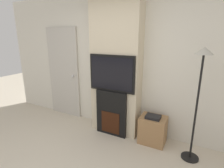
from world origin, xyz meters
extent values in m
cube|color=silver|center=(0.00, 2.03, 1.35)|extent=(6.00, 0.06, 2.70)
cube|color=beige|center=(0.00, 1.84, 1.35)|extent=(0.95, 0.32, 2.70)
cube|color=black|center=(0.00, 1.68, 0.44)|extent=(0.62, 0.14, 0.88)
cube|color=#33160A|center=(0.00, 1.60, 0.27)|extent=(0.38, 0.01, 0.42)
cube|color=black|center=(0.00, 1.68, 1.22)|extent=(0.90, 0.06, 0.67)
cube|color=black|center=(0.00, 1.64, 1.22)|extent=(0.83, 0.01, 0.59)
cylinder|color=black|center=(1.44, 1.60, 0.01)|extent=(0.26, 0.26, 0.03)
cylinder|color=black|center=(1.44, 1.60, 0.83)|extent=(0.03, 0.03, 1.61)
cone|color=#B7B2A3|center=(1.44, 1.60, 1.68)|extent=(0.25, 0.25, 0.10)
cube|color=#997047|center=(0.79, 1.75, 0.24)|extent=(0.45, 0.36, 0.49)
cube|color=black|center=(0.79, 1.72, 0.51)|extent=(0.25, 0.20, 0.05)
cube|color=#BCB7AD|center=(-1.44, 1.98, 1.03)|extent=(0.86, 0.04, 2.07)
sphere|color=silver|center=(-1.14, 1.94, 0.99)|extent=(0.06, 0.06, 0.06)
camera|label=1|loc=(1.44, -1.08, 1.87)|focal=28.00mm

